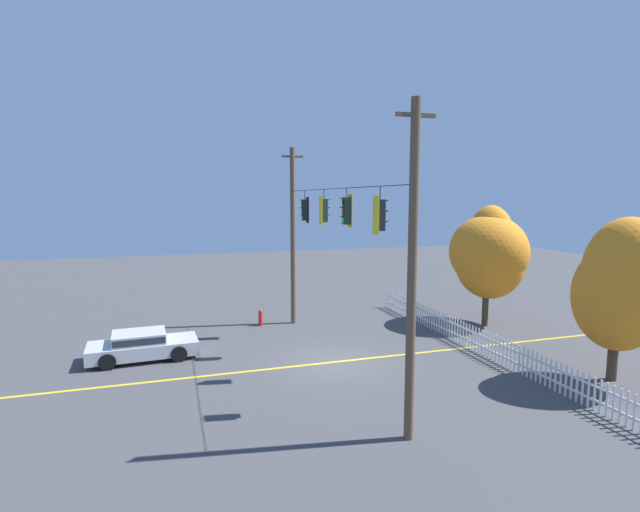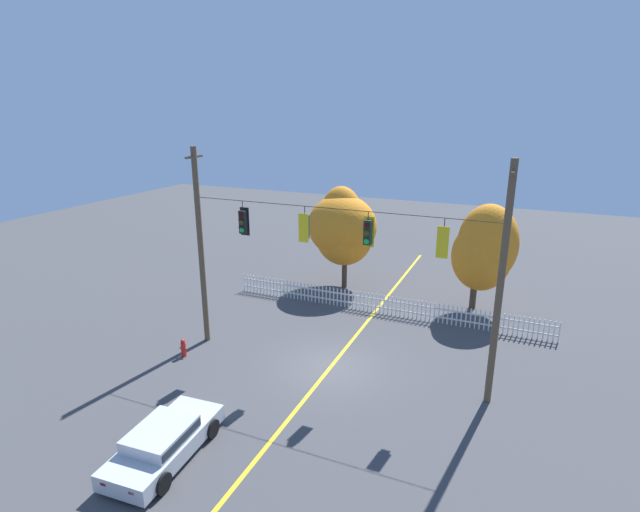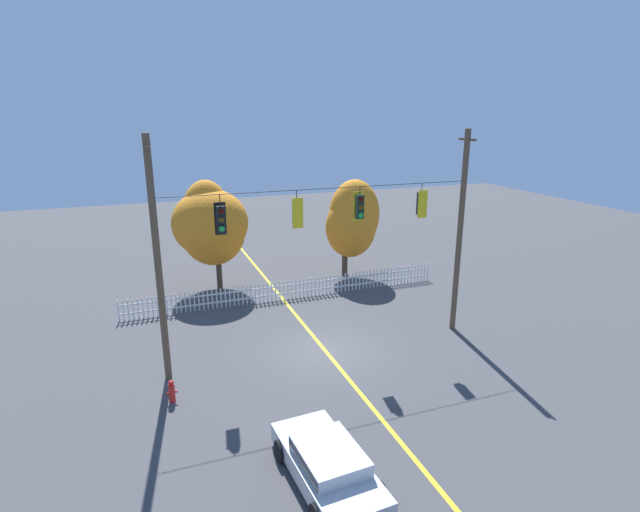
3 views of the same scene
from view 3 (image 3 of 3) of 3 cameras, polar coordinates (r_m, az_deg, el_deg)
The scene contains 12 objects.
ground at distance 21.47m, azimuth 0.57°, elevation -10.83°, with size 80.00×80.00×0.00m, color #424244.
lane_centerline_stripe at distance 21.47m, azimuth 0.57°, elevation -10.82°, with size 0.16×36.00×0.01m, color gold.
signal_support_span at distance 19.79m, azimuth 0.61°, elevation 1.24°, with size 13.09×1.10×9.12m.
traffic_signal_northbound_secondary at distance 18.44m, azimuth -11.38°, elevation 4.20°, with size 0.43×0.38×1.52m.
traffic_signal_northbound_primary at distance 19.07m, azimuth -2.70°, elevation 5.04°, with size 0.43×0.38×1.45m.
traffic_signal_westbound_side at distance 20.03m, azimuth 4.58°, elevation 5.71°, with size 0.43×0.38×1.41m.
traffic_signal_eastbound_side at distance 21.37m, azimuth 11.59°, elevation 5.95°, with size 0.43×0.38×1.45m.
white_picket_fence at distance 26.88m, azimuth -3.51°, elevation -3.85°, with size 17.40×0.06×1.07m.
autumn_maple_near_fence at distance 28.35m, azimuth -12.50°, elevation 3.58°, with size 4.23×3.82×6.21m.
autumn_maple_mid at distance 29.91m, azimuth 3.79°, elevation 4.11°, with size 3.37×2.74×5.95m.
parked_car at distance 14.55m, azimuth 0.93°, elevation -22.85°, with size 2.17×4.38×1.15m.
fire_hydrant at distance 18.61m, azimuth -16.74°, elevation -14.73°, with size 0.38×0.22×0.83m.
Camera 3 is at (-6.87, -17.83, 9.79)m, focal length 27.73 mm.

